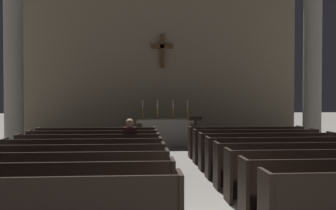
# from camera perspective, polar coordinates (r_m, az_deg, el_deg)

# --- Properties ---
(pew_left_row_2) EXTENTS (3.51, 0.50, 0.95)m
(pew_left_row_2) POSITION_cam_1_polar(r_m,az_deg,el_deg) (6.33, -15.50, -11.66)
(pew_left_row_2) COLOR black
(pew_left_row_2) RESTS_ON ground
(pew_left_row_3) EXTENTS (3.51, 0.50, 0.95)m
(pew_left_row_3) POSITION_cam_1_polar(r_m,az_deg,el_deg) (7.34, -13.89, -9.85)
(pew_left_row_3) COLOR black
(pew_left_row_3) RESTS_ON ground
(pew_left_row_4) EXTENTS (3.51, 0.50, 0.95)m
(pew_left_row_4) POSITION_cam_1_polar(r_m,az_deg,el_deg) (8.36, -12.68, -8.47)
(pew_left_row_4) COLOR black
(pew_left_row_4) RESTS_ON ground
(pew_left_row_5) EXTENTS (3.51, 0.50, 0.95)m
(pew_left_row_5) POSITION_cam_1_polar(r_m,az_deg,el_deg) (9.39, -11.74, -7.39)
(pew_left_row_5) COLOR black
(pew_left_row_5) RESTS_ON ground
(pew_left_row_6) EXTENTS (3.51, 0.50, 0.95)m
(pew_left_row_6) POSITION_cam_1_polar(r_m,az_deg,el_deg) (10.42, -10.99, -6.52)
(pew_left_row_6) COLOR black
(pew_left_row_6) RESTS_ON ground
(pew_left_row_7) EXTENTS (3.51, 0.50, 0.95)m
(pew_left_row_7) POSITION_cam_1_polar(r_m,az_deg,el_deg) (11.46, -10.38, -5.81)
(pew_left_row_7) COLOR black
(pew_left_row_7) RESTS_ON ground
(pew_left_row_8) EXTENTS (3.51, 0.50, 0.95)m
(pew_left_row_8) POSITION_cam_1_polar(r_m,az_deg,el_deg) (12.49, -9.87, -5.22)
(pew_left_row_8) COLOR black
(pew_left_row_8) RESTS_ON ground
(pew_right_row_3) EXTENTS (3.51, 0.50, 0.95)m
(pew_right_row_3) POSITION_cam_1_polar(r_m,az_deg,el_deg) (7.97, 20.75, -9.00)
(pew_right_row_3) COLOR black
(pew_right_row_3) RESTS_ON ground
(pew_right_row_4) EXTENTS (3.51, 0.50, 0.95)m
(pew_right_row_4) POSITION_cam_1_polar(r_m,az_deg,el_deg) (8.92, 17.86, -7.88)
(pew_right_row_4) COLOR black
(pew_right_row_4) RESTS_ON ground
(pew_right_row_5) EXTENTS (3.51, 0.50, 0.95)m
(pew_right_row_5) POSITION_cam_1_polar(r_m,az_deg,el_deg) (9.89, 15.54, -6.97)
(pew_right_row_5) COLOR black
(pew_right_row_5) RESTS_ON ground
(pew_right_row_6) EXTENTS (3.51, 0.50, 0.95)m
(pew_right_row_6) POSITION_cam_1_polar(r_m,az_deg,el_deg) (10.88, 13.65, -6.21)
(pew_right_row_6) COLOR black
(pew_right_row_6) RESTS_ON ground
(pew_right_row_7) EXTENTS (3.51, 0.50, 0.95)m
(pew_right_row_7) POSITION_cam_1_polar(r_m,az_deg,el_deg) (11.87, 12.07, -5.57)
(pew_right_row_7) COLOR black
(pew_right_row_7) RESTS_ON ground
(pew_right_row_8) EXTENTS (3.51, 0.50, 0.95)m
(pew_right_row_8) POSITION_cam_1_polar(r_m,az_deg,el_deg) (12.88, 10.74, -5.03)
(pew_right_row_8) COLOR black
(pew_right_row_8) RESTS_ON ground
(column_left_second) EXTENTS (0.98, 0.98, 6.01)m
(column_left_second) POSITION_cam_1_polar(r_m,az_deg,el_deg) (15.13, -20.72, 5.11)
(column_left_second) COLOR #ADA89E
(column_left_second) RESTS_ON ground
(column_right_second) EXTENTS (0.98, 0.98, 6.01)m
(column_right_second) POSITION_cam_1_polar(r_m,az_deg,el_deg) (15.86, 19.47, 4.94)
(column_right_second) COLOR #ADA89E
(column_right_second) RESTS_ON ground
(altar) EXTENTS (2.20, 0.90, 1.01)m
(altar) POSITION_cam_1_polar(r_m,az_deg,el_deg) (15.51, -0.38, -3.72)
(altar) COLOR #BCB7AD
(altar) RESTS_ON ground
(candlestick_outer_left) EXTENTS (0.16, 0.16, 0.72)m
(candlestick_outer_left) POSITION_cam_1_polar(r_m,az_deg,el_deg) (15.43, -3.53, -1.11)
(candlestick_outer_left) COLOR #B79338
(candlestick_outer_left) RESTS_ON altar
(candlestick_inner_left) EXTENTS (0.16, 0.16, 0.72)m
(candlestick_inner_left) POSITION_cam_1_polar(r_m,az_deg,el_deg) (15.45, -1.49, -1.11)
(candlestick_inner_left) COLOR #B79338
(candlestick_inner_left) RESTS_ON altar
(candlestick_inner_right) EXTENTS (0.16, 0.16, 0.72)m
(candlestick_inner_right) POSITION_cam_1_polar(r_m,az_deg,el_deg) (15.49, 0.73, -1.10)
(candlestick_inner_right) COLOR #B79338
(candlestick_inner_right) RESTS_ON altar
(candlestick_outer_right) EXTENTS (0.16, 0.16, 0.72)m
(candlestick_outer_right) POSITION_cam_1_polar(r_m,az_deg,el_deg) (15.55, 2.75, -1.10)
(candlestick_outer_right) COLOR #B79338
(candlestick_outer_right) RESTS_ON altar
(apse_with_cross) EXTENTS (11.67, 0.42, 6.88)m
(apse_with_cross) POSITION_cam_1_polar(r_m,az_deg,el_deg) (17.74, -0.88, 6.32)
(apse_with_cross) COLOR gray
(apse_with_cross) RESTS_ON ground
(lectern) EXTENTS (0.44, 0.36, 1.15)m
(lectern) POSITION_cam_1_polar(r_m,az_deg,el_deg) (14.42, 3.82, -4.05)
(lectern) COLOR black
(lectern) RESTS_ON ground
(lone_worshipper) EXTENTS (0.32, 0.43, 1.32)m
(lone_worshipper) POSITION_cam_1_polar(r_m,az_deg,el_deg) (10.36, -5.34, -5.35)
(lone_worshipper) COLOR #26262B
(lone_worshipper) RESTS_ON ground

